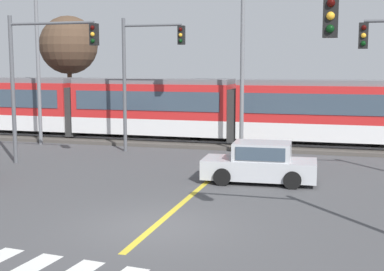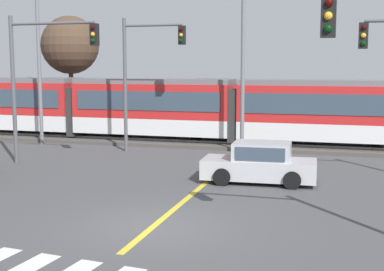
% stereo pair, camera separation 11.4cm
% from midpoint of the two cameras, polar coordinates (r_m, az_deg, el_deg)
% --- Properties ---
extents(ground_plane, '(200.00, 200.00, 0.00)m').
position_cam_midpoint_polar(ground_plane, '(14.77, -3.94, -9.67)').
color(ground_plane, '#474749').
extents(track_bed, '(120.00, 4.00, 0.18)m').
position_cam_midpoint_polar(track_bed, '(29.25, 6.36, -0.93)').
color(track_bed, '#4C4742').
rests_on(track_bed, ground).
extents(rail_near, '(120.00, 0.08, 0.10)m').
position_cam_midpoint_polar(rail_near, '(28.53, 6.11, -0.85)').
color(rail_near, '#939399').
rests_on(rail_near, track_bed).
extents(rail_far, '(120.00, 0.08, 0.10)m').
position_cam_midpoint_polar(rail_far, '(29.93, 6.59, -0.47)').
color(rail_far, '#939399').
rests_on(rail_far, track_bed).
extents(light_rail_tram, '(28.00, 2.64, 3.43)m').
position_cam_midpoint_polar(light_rail_tram, '(30.45, -3.93, 3.14)').
color(light_rail_tram, silver).
rests_on(light_rail_tram, track_bed).
extents(lane_centre_line, '(0.20, 15.53, 0.01)m').
position_cam_midpoint_polar(lane_centre_line, '(19.87, 1.53, -5.16)').
color(lane_centre_line, gold).
rests_on(lane_centre_line, ground).
extents(sedan_crossing, '(4.28, 2.08, 1.52)m').
position_cam_midpoint_polar(sedan_crossing, '(20.12, 7.38, -3.03)').
color(sedan_crossing, '#B7BABF').
rests_on(sedan_crossing, ground).
extents(traffic_light_mid_left, '(4.25, 0.38, 6.50)m').
position_cam_midpoint_polar(traffic_light_mid_left, '(24.18, -15.76, 7.18)').
color(traffic_light_mid_left, '#515459').
rests_on(traffic_light_mid_left, ground).
extents(traffic_light_far_left, '(3.25, 0.38, 6.67)m').
position_cam_midpoint_polar(traffic_light_far_left, '(26.76, -5.07, 7.50)').
color(traffic_light_far_left, '#515459').
rests_on(traffic_light_far_left, ground).
extents(street_lamp_west, '(2.45, 0.28, 9.40)m').
position_cam_midpoint_polar(street_lamp_west, '(30.43, -15.59, 9.06)').
color(street_lamp_west, slate).
rests_on(street_lamp_west, ground).
extents(street_lamp_centre, '(1.96, 0.28, 8.30)m').
position_cam_midpoint_polar(street_lamp_centre, '(26.00, 5.96, 8.22)').
color(street_lamp_centre, slate).
rests_on(street_lamp_centre, ground).
extents(bare_tree_far_west, '(4.00, 4.00, 7.75)m').
position_cam_midpoint_polar(bare_tree_far_west, '(38.48, -12.79, 9.35)').
color(bare_tree_far_west, brown).
rests_on(bare_tree_far_west, ground).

